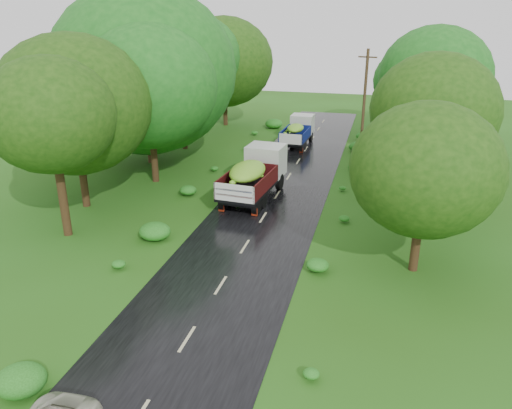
% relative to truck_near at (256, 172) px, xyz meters
% --- Properties ---
extents(ground, '(120.00, 120.00, 0.00)m').
position_rel_truck_near_xyz_m(ground, '(1.30, -15.31, -1.66)').
color(ground, '#234B10').
rests_on(ground, ground).
extents(road, '(6.50, 80.00, 0.02)m').
position_rel_truck_near_xyz_m(road, '(1.30, -10.31, -1.65)').
color(road, black).
rests_on(road, ground).
extents(road_lines, '(0.12, 69.60, 0.00)m').
position_rel_truck_near_xyz_m(road_lines, '(1.30, -9.31, -1.64)').
color(road_lines, '#BFB78C').
rests_on(road_lines, road).
extents(truck_near, '(3.05, 7.16, 2.93)m').
position_rel_truck_near_xyz_m(truck_near, '(0.00, 0.00, 0.00)').
color(truck_near, black).
rests_on(truck_near, ground).
extents(truck_far, '(2.27, 5.84, 2.42)m').
position_rel_truck_near_xyz_m(truck_far, '(0.37, 13.88, -0.29)').
color(truck_far, black).
rests_on(truck_far, ground).
extents(utility_pole, '(1.49, 0.44, 8.57)m').
position_rel_truck_near_xyz_m(utility_pole, '(6.01, 12.11, 2.75)').
color(utility_pole, '#382616').
rests_on(utility_pole, ground).
extents(trees_left, '(7.17, 32.54, 9.51)m').
position_rel_truck_near_xyz_m(trees_left, '(-9.18, 6.51, 4.98)').
color(trees_left, black).
rests_on(trees_left, ground).
extents(trees_right, '(5.64, 32.80, 8.31)m').
position_rel_truck_near_xyz_m(trees_right, '(10.27, 7.33, 3.93)').
color(trees_right, black).
rests_on(trees_right, ground).
extents(shrubs, '(11.90, 44.00, 0.70)m').
position_rel_truck_near_xyz_m(shrubs, '(1.30, -1.31, -1.31)').
color(shrubs, '#1E5915').
rests_on(shrubs, ground).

